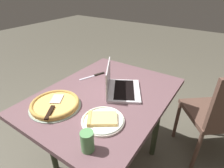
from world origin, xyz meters
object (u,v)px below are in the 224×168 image
at_px(pizza_plate, 102,120).
at_px(table_knife, 95,75).
at_px(laptop, 119,87).
at_px(drink_cup, 87,141).
at_px(chair_near, 221,113).
at_px(pizza_tray, 55,104).
at_px(dining_table, 105,103).

bearing_deg(pizza_plate, table_knife, -137.04).
height_order(laptop, drink_cup, laptop).
relative_size(pizza_plate, chair_near, 0.28).
distance_m(pizza_plate, chair_near, 1.05).
relative_size(pizza_tray, chair_near, 0.36).
relative_size(dining_table, pizza_plate, 4.39).
bearing_deg(drink_cup, laptop, -163.84).
bearing_deg(drink_cup, pizza_tray, -109.87).
xyz_separation_m(pizza_plate, chair_near, (-0.83, 0.60, -0.24)).
distance_m(laptop, pizza_plate, 0.36).
bearing_deg(table_knife, drink_cup, 36.20).
bearing_deg(pizza_plate, drink_cup, 16.64).
bearing_deg(pizza_plate, pizza_tray, -80.98).
bearing_deg(dining_table, pizza_plate, 33.20).
distance_m(table_knife, drink_cup, 0.80).
bearing_deg(chair_near, laptop, -55.01).
height_order(pizza_tray, chair_near, chair_near).
bearing_deg(table_knife, chair_near, 111.00).
bearing_deg(pizza_tray, chair_near, 133.02).
distance_m(pizza_tray, table_knife, 0.50).
bearing_deg(pizza_tray, laptop, 147.66).
distance_m(drink_cup, chair_near, 1.20).
bearing_deg(chair_near, dining_table, -52.99).
bearing_deg(pizza_tray, drink_cup, 70.13).
xyz_separation_m(table_knife, chair_near, (-0.39, 1.01, -0.23)).
bearing_deg(chair_near, pizza_plate, -35.87).
height_order(table_knife, chair_near, chair_near).
relative_size(table_knife, chair_near, 0.25).
bearing_deg(chair_near, drink_cup, -27.56).
xyz_separation_m(dining_table, pizza_plate, (0.25, 0.17, 0.10)).
relative_size(pizza_tray, drink_cup, 2.98).
bearing_deg(drink_cup, dining_table, -153.62).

